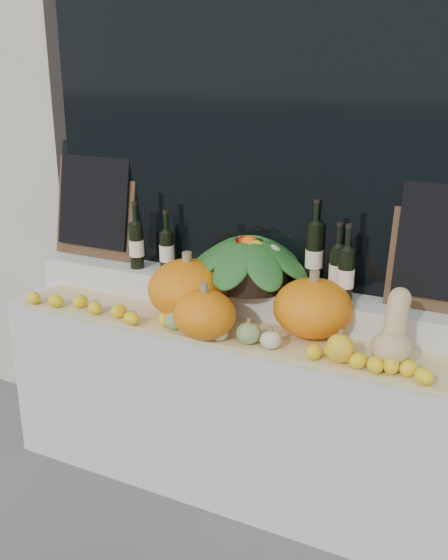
% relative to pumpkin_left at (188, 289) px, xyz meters
% --- Properties ---
extents(storefront_facade, '(7.00, 0.94, 4.50)m').
position_rel_pumpkin_left_xyz_m(storefront_facade, '(0.19, 0.79, 1.20)').
color(storefront_facade, beige).
rests_on(storefront_facade, ground).
extents(display_sill, '(2.30, 0.55, 0.88)m').
position_rel_pumpkin_left_xyz_m(display_sill, '(0.19, 0.07, -0.60)').
color(display_sill, silver).
rests_on(display_sill, ground).
extents(rear_tier, '(2.30, 0.25, 0.16)m').
position_rel_pumpkin_left_xyz_m(rear_tier, '(0.19, 0.22, -0.08)').
color(rear_tier, silver).
rests_on(rear_tier, display_sill).
extents(straw_bedding, '(2.10, 0.32, 0.02)m').
position_rel_pumpkin_left_xyz_m(straw_bedding, '(0.19, -0.05, -0.15)').
color(straw_bedding, tan).
rests_on(straw_bedding, display_sill).
extents(pumpkin_left, '(0.45, 0.45, 0.28)m').
position_rel_pumpkin_left_xyz_m(pumpkin_left, '(0.00, 0.00, 0.00)').
color(pumpkin_left, orange).
rests_on(pumpkin_left, straw_bedding).
extents(pumpkin_right, '(0.42, 0.42, 0.26)m').
position_rel_pumpkin_left_xyz_m(pumpkin_right, '(0.60, 0.06, -0.01)').
color(pumpkin_right, orange).
rests_on(pumpkin_right, straw_bedding).
extents(pumpkin_center, '(0.32, 0.32, 0.21)m').
position_rel_pumpkin_left_xyz_m(pumpkin_center, '(0.18, -0.18, -0.03)').
color(pumpkin_center, orange).
rests_on(pumpkin_center, straw_bedding).
extents(butternut_squash, '(0.16, 0.22, 0.30)m').
position_rel_pumpkin_left_xyz_m(butternut_squash, '(0.97, -0.06, -0.02)').
color(butternut_squash, tan).
rests_on(butternut_squash, straw_bedding).
extents(decorative_gourds, '(0.87, 0.15, 0.16)m').
position_rel_pumpkin_left_xyz_m(decorative_gourds, '(0.38, -0.16, -0.08)').
color(decorative_gourds, '#31651E').
rests_on(decorative_gourds, straw_bedding).
extents(lemon_heap, '(2.20, 0.16, 0.06)m').
position_rel_pumpkin_left_xyz_m(lemon_heap, '(0.19, -0.16, -0.11)').
color(lemon_heap, yellow).
rests_on(lemon_heap, straw_bedding).
extents(produce_bowl, '(0.64, 0.64, 0.25)m').
position_rel_pumpkin_left_xyz_m(produce_bowl, '(0.22, 0.21, 0.12)').
color(produce_bowl, black).
rests_on(produce_bowl, rear_tier).
extents(wine_bottle_far_left, '(0.08, 0.08, 0.35)m').
position_rel_pumpkin_left_xyz_m(wine_bottle_far_left, '(-0.40, 0.18, 0.12)').
color(wine_bottle_far_left, black).
rests_on(wine_bottle_far_left, rear_tier).
extents(wine_bottle_near_left, '(0.08, 0.08, 0.31)m').
position_rel_pumpkin_left_xyz_m(wine_bottle_near_left, '(-0.25, 0.23, 0.10)').
color(wine_bottle_near_left, black).
rests_on(wine_bottle_near_left, rear_tier).
extents(wine_bottle_tall, '(0.08, 0.08, 0.42)m').
position_rel_pumpkin_left_xyz_m(wine_bottle_tall, '(0.52, 0.29, 0.15)').
color(wine_bottle_tall, black).
rests_on(wine_bottle_tall, rear_tier).
extents(wine_bottle_near_right, '(0.08, 0.08, 0.34)m').
position_rel_pumpkin_left_xyz_m(wine_bottle_near_right, '(0.64, 0.25, 0.11)').
color(wine_bottle_near_right, black).
rests_on(wine_bottle_near_right, rear_tier).
extents(wine_bottle_far_right, '(0.08, 0.08, 0.36)m').
position_rel_pumpkin_left_xyz_m(wine_bottle_far_right, '(0.70, 0.18, 0.12)').
color(wine_bottle_far_right, black).
rests_on(wine_bottle_far_right, rear_tier).
extents(chalkboard_left, '(0.50, 0.14, 0.61)m').
position_rel_pumpkin_left_xyz_m(chalkboard_left, '(-0.73, 0.28, 0.32)').
color(chalkboard_left, '#4C331E').
rests_on(chalkboard_left, rear_tier).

